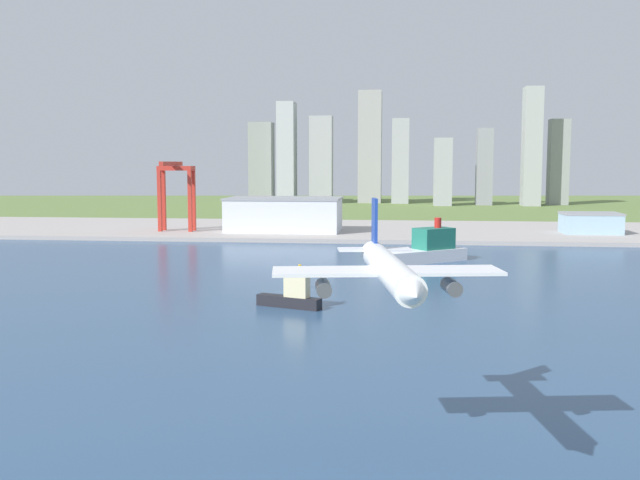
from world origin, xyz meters
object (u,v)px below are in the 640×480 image
object	(u,v)px
warehouse_main	(284,214)
warehouse_annex	(591,223)
ferry_boat	(424,250)
tugboat_small	(292,295)
port_crane_red	(176,183)
airplane_landing	(389,270)

from	to	relation	value
warehouse_main	warehouse_annex	bearing A→B (deg)	2.07
warehouse_annex	ferry_boat	bearing A→B (deg)	-130.25
tugboat_small	port_crane_red	distance (m)	243.79
ferry_boat	warehouse_main	world-z (taller)	warehouse_main
tugboat_small	warehouse_annex	size ratio (longest dim) A/B	0.63
airplane_landing	warehouse_annex	size ratio (longest dim) A/B	1.25
airplane_landing	port_crane_red	bearing A→B (deg)	112.60
ferry_boat	warehouse_main	distance (m)	142.88
tugboat_small	port_crane_red	xyz separation A→B (m)	(-106.09, 217.60, 28.76)
port_crane_red	warehouse_main	bearing A→B (deg)	6.92
ferry_boat	tugboat_small	bearing A→B (deg)	-111.80
airplane_landing	tugboat_small	xyz separation A→B (m)	(-31.55, 113.02, -25.17)
warehouse_main	warehouse_annex	world-z (taller)	warehouse_main
warehouse_annex	tugboat_small	bearing A→B (deg)	-122.45
tugboat_small	warehouse_annex	distance (m)	275.54
airplane_landing	tugboat_small	distance (m)	120.01
ferry_boat	warehouse_annex	bearing A→B (deg)	49.75
port_crane_red	airplane_landing	bearing A→B (deg)	-67.40
warehouse_main	warehouse_annex	distance (m)	187.10
warehouse_main	tugboat_small	bearing A→B (deg)	-80.17
ferry_boat	tugboat_small	size ratio (longest dim) A/B	2.11
ferry_boat	port_crane_red	size ratio (longest dim) A/B	1.04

